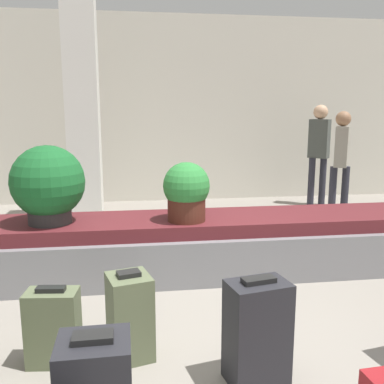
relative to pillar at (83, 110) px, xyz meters
name	(u,v)px	position (x,y,z in m)	size (l,w,h in m)	color
ground_plane	(223,352)	(1.24, -3.74, -1.60)	(18.00, 18.00, 0.00)	gray
back_wall	(164,110)	(1.24, 1.28, 0.00)	(18.00, 0.06, 3.20)	beige
carousel	(192,245)	(1.24, -2.26, -1.33)	(8.01, 0.91, 0.56)	gray
pillar	(83,110)	(0.00, 0.00, 0.00)	(0.45, 0.45, 3.20)	silver
suitcase_1	(257,332)	(1.37, -4.06, -1.29)	(0.39, 0.30, 0.65)	#232328
suitcase_4	(130,316)	(0.63, -3.70, -1.32)	(0.32, 0.33, 0.59)	#5B6647
suitcase_7	(53,327)	(0.15, -3.71, -1.35)	(0.34, 0.22, 0.52)	#5B6647
potted_plant_0	(186,191)	(1.17, -2.39, -0.76)	(0.44, 0.44, 0.56)	#4C2319
potted_plant_1	(48,185)	(-0.10, -2.30, -0.68)	(0.67, 0.67, 0.72)	#2D2D2D
traveler_0	(341,155)	(3.78, -0.28, -0.67)	(0.32, 0.37, 1.58)	#282833
traveler_1	(319,146)	(3.77, 0.49, -0.59)	(0.36, 0.35, 1.68)	#282833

